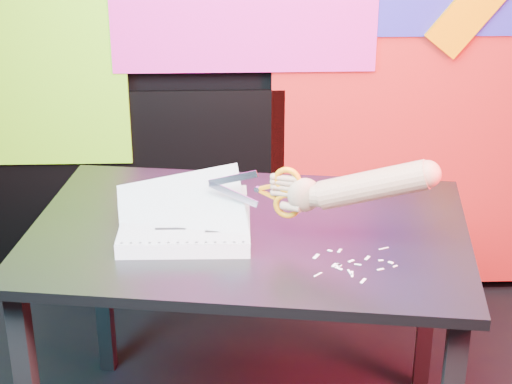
{
  "coord_description": "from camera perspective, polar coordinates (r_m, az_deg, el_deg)",
  "views": [
    {
      "loc": [
        -0.31,
        -1.56,
        1.81
      ],
      "look_at": [
        -0.24,
        0.55,
        0.87
      ],
      "focal_mm": 60.0,
      "sensor_mm": 36.0,
      "label": 1
    }
  ],
  "objects": [
    {
      "name": "room",
      "position": [
        1.66,
        9.02,
        7.61
      ],
      "size": [
        3.01,
        3.01,
        2.71
      ],
      "color": "black",
      "rests_on": "ground"
    },
    {
      "name": "backdrop",
      "position": [
        3.16,
        4.91,
        8.22
      ],
      "size": [
        2.88,
        0.05,
        2.08
      ],
      "color": "red",
      "rests_on": "ground"
    },
    {
      "name": "work_table",
      "position": [
        2.42,
        -0.49,
        -4.33
      ],
      "size": [
        1.32,
        0.98,
        0.75
      ],
      "rotation": [
        0.0,
        0.0,
        -0.15
      ],
      "color": "black",
      "rests_on": "ground"
    },
    {
      "name": "printout_stack",
      "position": [
        2.33,
        -4.74,
        -2.47
      ],
      "size": [
        0.37,
        0.26,
        0.19
      ],
      "rotation": [
        0.0,
        0.0,
        -0.02
      ],
      "color": "white",
      "rests_on": "work_table"
    },
    {
      "name": "scissors",
      "position": [
        2.25,
        1.65,
        -0.01
      ],
      "size": [
        0.25,
        0.09,
        0.15
      ],
      "rotation": [
        0.0,
        0.0,
        -0.33
      ],
      "color": "silver",
      "rests_on": "printout_stack"
    },
    {
      "name": "hand_forearm",
      "position": [
        2.19,
        7.02,
        0.36
      ],
      "size": [
        0.41,
        0.18,
        0.18
      ],
      "rotation": [
        0.0,
        0.0,
        -0.33
      ],
      "color": "tan",
      "rests_on": "work_table"
    },
    {
      "name": "paper_clippings",
      "position": [
        2.21,
        6.32,
        -4.78
      ],
      "size": [
        0.22,
        0.19,
        0.0
      ],
      "color": "white",
      "rests_on": "work_table"
    }
  ]
}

